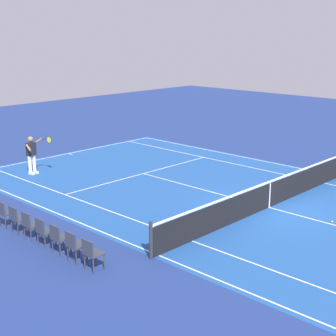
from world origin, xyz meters
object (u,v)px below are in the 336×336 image
Objects in this scene: spectator_chair_5 at (17,217)px; tennis_net at (269,194)px; tennis_player_near at (32,153)px; spectator_chair_3 at (44,230)px; spectator_chair_6 at (5,212)px; spectator_chair_0 at (92,252)px; spectator_chair_2 at (59,237)px; spectator_chair_1 at (75,244)px; tennis_ball at (332,222)px; spectator_chair_4 at (30,224)px.

tennis_net is at bearing -119.95° from spectator_chair_5.
spectator_chair_3 is at bearing 150.33° from tennis_player_near.
spectator_chair_0 is at bearing 180.00° from spectator_chair_6.
spectator_chair_5 is (2.19, 0.00, 0.00)m from spectator_chair_2.
spectator_chair_1 is at bearing 180.00° from spectator_chair_2.
spectator_chair_0 is (-9.26, 4.03, -0.41)m from tennis_player_near.
spectator_chair_5 is 1.00× the size of spectator_chair_6.
tennis_player_near is at bearing -23.51° from spectator_chair_0.
tennis_ball is at bearing -115.64° from spectator_chair_1.
spectator_chair_6 is (4.38, 0.00, 0.00)m from spectator_chair_0.
spectator_chair_4 and spectator_chair_6 have the same top height.
spectator_chair_0 and spectator_chair_5 have the same top height.
spectator_chair_0 is at bearing 69.05° from tennis_ball.
spectator_chair_0 and spectator_chair_2 have the same top height.
spectator_chair_2 is at bearing 74.46° from tennis_net.
spectator_chair_0 and spectator_chair_1 have the same top height.
spectator_chair_0 is 4.38m from spectator_chair_6.
spectator_chair_0 is at bearing 156.49° from tennis_player_near.
spectator_chair_2 is at bearing 180.00° from spectator_chair_3.
spectator_chair_5 is at bearing 0.00° from spectator_chair_2.
tennis_ball is 8.68m from spectator_chair_2.
spectator_chair_4 is (1.46, 0.00, 0.00)m from spectator_chair_2.
spectator_chair_6 is (7.25, 7.51, 0.49)m from tennis_ball.
spectator_chair_4 is (2.19, 0.00, 0.00)m from spectator_chair_1.
spectator_chair_0 is 3.65m from spectator_chair_5.
tennis_net is 6.89× the size of tennis_player_near.
spectator_chair_2 is at bearing 180.00° from spectator_chair_6.
tennis_net reaches higher than spectator_chair_6.
tennis_ball is at bearing -110.95° from spectator_chair_0.
tennis_net is 7.63m from spectator_chair_2.
tennis_player_near is at bearing -25.28° from spectator_chair_1.
spectator_chair_2 is (4.33, 7.51, 0.49)m from tennis_ball.
spectator_chair_6 reaches higher than tennis_ball.
spectator_chair_1 is at bearing 180.00° from spectator_chair_5.
tennis_net reaches higher than spectator_chair_3.
spectator_chair_1 and spectator_chair_5 have the same top height.
tennis_net is 13.30× the size of spectator_chair_3.
spectator_chair_2 is at bearing 60.00° from tennis_ball.
spectator_chair_4 is (0.73, 0.00, 0.00)m from spectator_chair_3.
tennis_ball is 0.08× the size of spectator_chair_2.
spectator_chair_4 reaches higher than tennis_ball.
spectator_chair_0 is 1.00× the size of spectator_chair_1.
spectator_chair_2 is at bearing 180.00° from spectator_chair_5.
spectator_chair_6 is at bearing 0.00° from spectator_chair_5.
spectator_chair_3 is (2.19, 0.00, 0.00)m from spectator_chair_0.
spectator_chair_0 is 2.19m from spectator_chair_3.
spectator_chair_5 is at bearing 49.01° from tennis_ball.
spectator_chair_4 is (3.50, 7.35, 0.03)m from tennis_net.
spectator_chair_6 is (3.65, 0.00, 0.00)m from spectator_chair_1.
spectator_chair_3 is (5.06, 7.51, 0.49)m from tennis_ball.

